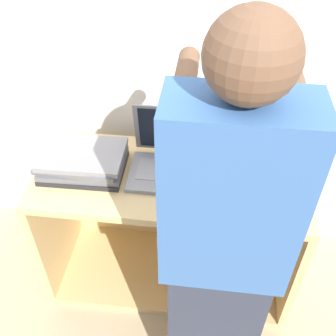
{
  "coord_description": "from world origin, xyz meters",
  "views": [
    {
      "loc": [
        0.15,
        -1.03,
        1.93
      ],
      "look_at": [
        0.0,
        0.19,
        0.86
      ],
      "focal_mm": 42.0,
      "sensor_mm": 36.0,
      "label": 1
    }
  ],
  "objects_px": {
    "laptop_open": "(172,159)",
    "laptop_stack_left": "(83,161)",
    "laptop_stack_right": "(262,172)",
    "person": "(222,257)"
  },
  "relations": [
    {
      "from": "laptop_stack_left",
      "to": "laptop_stack_right",
      "type": "relative_size",
      "value": 0.98
    },
    {
      "from": "laptop_open",
      "to": "laptop_stack_right",
      "type": "xyz_separation_m",
      "value": [
        0.4,
        -0.05,
        0.02
      ]
    },
    {
      "from": "laptop_open",
      "to": "laptop_stack_left",
      "type": "bearing_deg",
      "value": -172.86
    },
    {
      "from": "laptop_stack_right",
      "to": "person",
      "type": "height_order",
      "value": "person"
    },
    {
      "from": "laptop_stack_right",
      "to": "person",
      "type": "distance_m",
      "value": 0.52
    },
    {
      "from": "laptop_stack_left",
      "to": "laptop_stack_right",
      "type": "height_order",
      "value": "laptop_stack_right"
    },
    {
      "from": "laptop_open",
      "to": "laptop_stack_left",
      "type": "distance_m",
      "value": 0.4
    },
    {
      "from": "person",
      "to": "laptop_stack_left",
      "type": "bearing_deg",
      "value": 141.97
    },
    {
      "from": "laptop_open",
      "to": "person",
      "type": "height_order",
      "value": "person"
    },
    {
      "from": "laptop_stack_right",
      "to": "laptop_open",
      "type": "bearing_deg",
      "value": 172.5
    }
  ]
}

